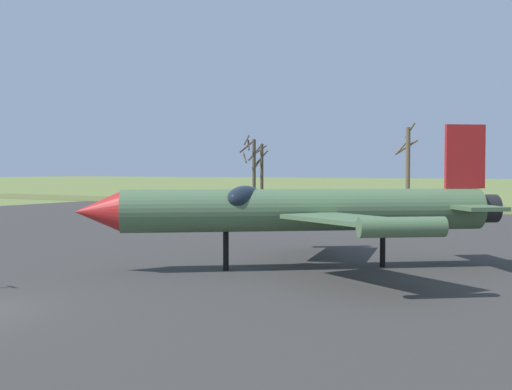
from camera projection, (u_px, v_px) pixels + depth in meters
The scene contains 7 objects.
asphalt_apron at pixel (274, 245), 33.34m from camera, with size 86.19×60.94×0.05m, color #383533.
grass_verge_strip at pixel (444, 209), 64.96m from camera, with size 146.19×12.00×0.06m, color brown.
jet_fighter_front_right at pixel (302, 209), 25.18m from camera, with size 14.79×13.10×5.79m.
bare_tree_far_left at pixel (252, 165), 81.84m from camera, with size 2.73×3.29×8.51m.
bare_tree_left_of_center at pixel (261, 168), 83.71m from camera, with size 1.87×2.50×7.54m.
bare_tree_center at pixel (408, 163), 70.70m from camera, with size 2.41×2.00×9.20m.
bare_tree_right_of_center at pixel (460, 172), 68.75m from camera, with size 2.46×2.54×7.01m.
Camera 1 is at (15.69, -11.01, 3.94)m, focal length 44.97 mm.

